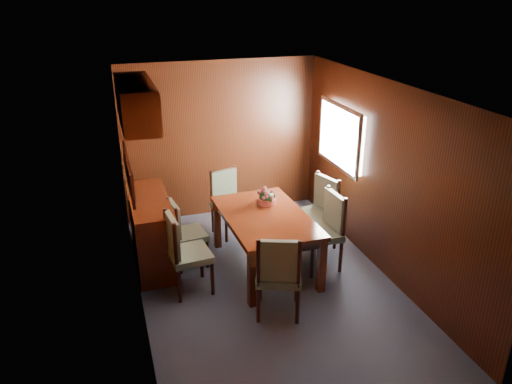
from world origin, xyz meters
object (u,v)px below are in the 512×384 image
object	(u,v)px
dining_table	(265,223)
flower_centerpiece	(267,194)
sideboard	(152,230)
chair_head	(279,272)
chair_right_near	(326,226)
chair_left_near	(183,249)

from	to	relation	value
dining_table	flower_centerpiece	xyz separation A→B (m)	(0.13, 0.33, 0.23)
sideboard	chair_head	bearing A→B (deg)	-54.34
sideboard	chair_right_near	xyz separation A→B (m)	(2.10, -0.79, 0.12)
dining_table	flower_centerpiece	world-z (taller)	flower_centerpiece
chair_left_near	flower_centerpiece	bearing A→B (deg)	108.89
chair_left_near	chair_right_near	xyz separation A→B (m)	(1.83, 0.03, 0.01)
dining_table	chair_head	xyz separation A→B (m)	(-0.19, -1.02, -0.08)
chair_left_near	chair_head	world-z (taller)	chair_head
dining_table	flower_centerpiece	size ratio (longest dim) A/B	6.15
chair_head	dining_table	bearing A→B (deg)	100.02
dining_table	chair_right_near	world-z (taller)	chair_right_near
dining_table	chair_left_near	bearing A→B (deg)	-170.65
sideboard	chair_left_near	bearing A→B (deg)	-71.69
flower_centerpiece	chair_left_near	bearing A→B (deg)	-155.46
sideboard	chair_right_near	size ratio (longest dim) A/B	1.36
chair_right_near	chair_head	world-z (taller)	chair_right_near
sideboard	flower_centerpiece	distance (m)	1.57
flower_centerpiece	chair_head	bearing A→B (deg)	-103.22
dining_table	chair_right_near	distance (m)	0.77
dining_table	chair_head	bearing A→B (deg)	-102.71
chair_right_near	chair_head	xyz separation A→B (m)	(-0.93, -0.83, -0.00)
sideboard	chair_right_near	world-z (taller)	chair_right_near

